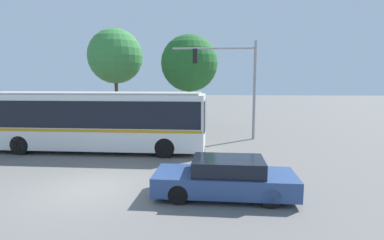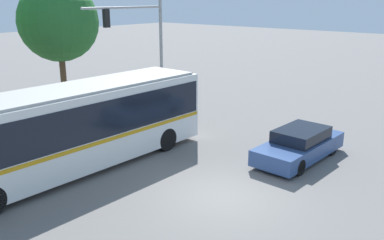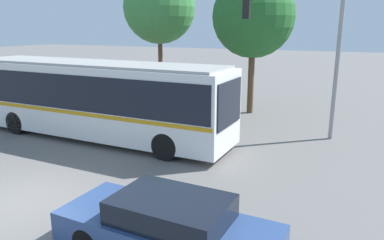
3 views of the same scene
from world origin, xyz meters
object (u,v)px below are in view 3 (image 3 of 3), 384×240
sedan_foreground (168,227)px  city_bus (94,95)px  street_tree_centre (253,17)px  traffic_light_pole (306,38)px  street_tree_left (159,8)px

sedan_foreground → city_bus: bearing=-39.8°
city_bus → street_tree_centre: street_tree_centre is taller
city_bus → traffic_light_pole: bearing=27.8°
street_tree_left → sedan_foreground: bearing=-60.2°
street_tree_left → street_tree_centre: street_tree_left is taller
traffic_light_pole → street_tree_left: bearing=-22.5°
sedan_foreground → street_tree_centre: bearing=-78.9°
street_tree_centre → traffic_light_pole: bearing=-46.2°
traffic_light_pole → street_tree_left: street_tree_left is taller
street_tree_left → street_tree_centre: bearing=-4.2°
city_bus → street_tree_left: bearing=99.6°
city_bus → sedan_foreground: bearing=-40.7°
city_bus → traffic_light_pole: (7.88, 3.92, 2.34)m
city_bus → traffic_light_pole: size_ratio=1.91×
traffic_light_pole → street_tree_centre: street_tree_centre is taller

